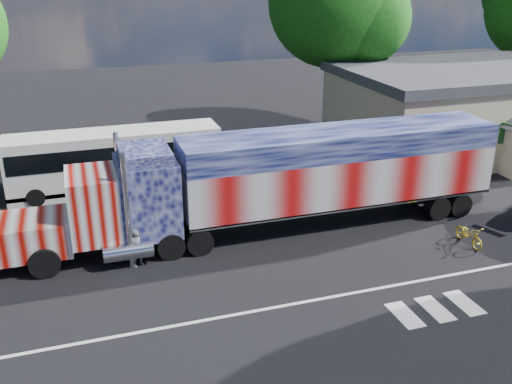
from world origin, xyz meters
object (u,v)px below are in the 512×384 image
object	(u,v)px
semi_truck	(282,179)
woman	(137,248)
tree_ne_a	(335,3)
coach_bus	(116,160)
bicycle	(469,235)

from	to	relation	value
semi_truck	woman	size ratio (longest dim) A/B	14.20
woman	tree_ne_a	size ratio (longest dim) A/B	0.12
coach_bus	woman	bearing A→B (deg)	-90.16
semi_truck	tree_ne_a	world-z (taller)	tree_ne_a
bicycle	tree_ne_a	distance (m)	20.62
coach_bus	bicycle	bearing A→B (deg)	-39.64
coach_bus	woman	world-z (taller)	coach_bus
tree_ne_a	bicycle	bearing A→B (deg)	-96.74
coach_bus	bicycle	xyz separation A→B (m)	(13.56, -11.24, -1.18)
semi_truck	tree_ne_a	size ratio (longest dim) A/B	1.68
tree_ne_a	semi_truck	bearing A→B (deg)	-121.88
coach_bus	tree_ne_a	size ratio (longest dim) A/B	0.83
woman	bicycle	distance (m)	13.82
semi_truck	coach_bus	distance (m)	9.87
woman	semi_truck	bearing A→B (deg)	-11.84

